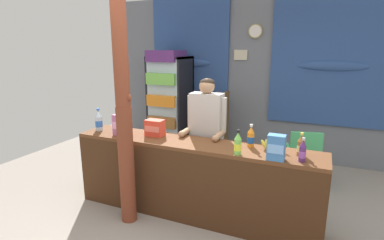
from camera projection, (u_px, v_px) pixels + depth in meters
name	position (u px, v px, depth m)	size (l,w,h in m)	color
ground_plane	(222.00, 191.00, 4.23)	(7.60, 7.60, 0.00)	gray
back_wall_curtained	(254.00, 75.00, 5.39)	(5.67, 0.22, 2.87)	slate
stall_counter	(189.00, 175.00, 3.42)	(2.91, 0.49, 0.91)	brown
timber_post	(124.00, 112.00, 3.21)	(0.20, 0.17, 2.69)	brown
drink_fridge	(169.00, 98.00, 5.60)	(0.68, 0.72, 1.92)	black
bottle_shelf_rack	(214.00, 122.00, 5.49)	(0.48, 0.28, 1.21)	brown
plastic_lawn_chair	(303.00, 155.00, 4.21)	(0.53, 0.53, 0.86)	#4CC675
shopkeeper	(206.00, 126.00, 3.75)	(0.51, 0.42, 1.60)	#28282D
soda_bottle_water	(99.00, 121.00, 3.89)	(0.09, 0.09, 0.29)	silver
soda_bottle_iced_tea	(301.00, 146.00, 2.98)	(0.08, 0.08, 0.24)	brown
soda_bottle_lime_soda	(238.00, 144.00, 3.01)	(0.07, 0.07, 0.26)	#75C64C
soda_bottle_orange_soda	(251.00, 137.00, 3.25)	(0.08, 0.08, 0.25)	orange
soda_bottle_grape_soda	(303.00, 152.00, 2.82)	(0.06, 0.06, 0.24)	#56286B
snack_box_crackers	(155.00, 128.00, 3.66)	(0.22, 0.15, 0.20)	#E5422D
snack_box_biscuit	(276.00, 147.00, 2.86)	(0.17, 0.11, 0.25)	#3D75B7
snack_box_wafer	(122.00, 124.00, 3.70)	(0.18, 0.16, 0.26)	#B76699
banana_bunch	(273.00, 145.00, 3.15)	(0.27, 0.06, 0.16)	#DBCC42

